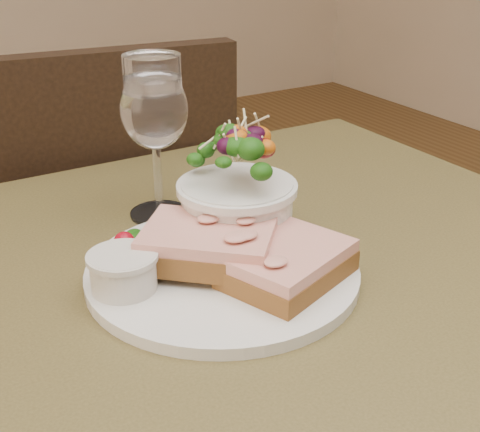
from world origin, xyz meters
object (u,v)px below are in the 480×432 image
cafe_table (272,367)px  wine_glass (154,114)px  sandwich_front (288,264)px  salad_bowl (237,185)px  chair_far (102,343)px  ramekin (123,270)px  dinner_plate (222,272)px  sandwich_back (209,244)px

cafe_table → wine_glass: size_ratio=4.57×
sandwich_front → salad_bowl: 0.11m
chair_far → sandwich_front: (-0.01, -0.63, 0.48)m
ramekin → wine_glass: (0.11, 0.15, 0.09)m
chair_far → salad_bowl: bearing=97.0°
dinner_plate → sandwich_back: bearing=145.1°
cafe_table → salad_bowl: 0.19m
dinner_plate → ramekin: size_ratio=4.42×
sandwich_back → wine_glass: size_ratio=0.89×
chair_far → dinner_plate: 0.74m
ramekin → cafe_table: bearing=-19.1°
salad_bowl → cafe_table: bearing=-96.0°
cafe_table → sandwich_back: (-0.05, 0.04, 0.14)m
dinner_plate → ramekin: 0.10m
salad_bowl → sandwich_front: bearing=-93.1°
salad_bowl → dinner_plate: bearing=-132.9°
salad_bowl → wine_glass: (-0.04, 0.11, 0.05)m
chair_far → ramekin: chair_far is taller
dinner_plate → wine_glass: wine_glass is taller
cafe_table → sandwich_back: sandwich_back is taller
dinner_plate → ramekin: (-0.10, 0.01, 0.03)m
sandwich_front → ramekin: bearing=136.2°
wine_glass → ramekin: bearing=-124.8°
chair_far → wine_glass: (-0.04, -0.41, 0.58)m
sandwich_back → salad_bowl: salad_bowl is taller
chair_far → sandwich_back: chair_far is taller
cafe_table → chair_far: (0.01, 0.61, -0.36)m
chair_far → wine_glass: 0.71m
dinner_plate → salad_bowl: (0.05, 0.05, 0.07)m
cafe_table → chair_far: bearing=88.9°
wine_glass → sandwich_front: bearing=-81.5°
dinner_plate → wine_glass: (0.01, 0.17, 0.12)m
sandwich_front → wine_glass: bearing=79.1°
wine_glass → chair_far: bearing=84.4°
dinner_plate → sandwich_front: sandwich_front is taller
wine_glass → cafe_table: bearing=-81.8°
chair_far → dinner_plate: bearing=92.3°
dinner_plate → sandwich_front: (0.04, -0.05, 0.02)m
chair_far → salad_bowl: (-0.00, -0.53, 0.53)m
sandwich_front → ramekin: size_ratio=2.31×
salad_bowl → wine_glass: wine_glass is taller
salad_bowl → wine_glass: size_ratio=0.73×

